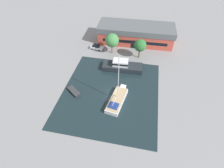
# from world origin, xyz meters

# --- Properties ---
(ground_plane) EXTENTS (440.00, 440.00, 0.00)m
(ground_plane) POSITION_xyz_m (0.00, 0.00, 0.00)
(ground_plane) COLOR gray
(water_canal) EXTENTS (24.77, 28.06, 0.01)m
(water_canal) POSITION_xyz_m (0.00, 0.00, 0.00)
(water_canal) COLOR #19282D
(water_canal) RESTS_ON ground
(warehouse_building) EXTENTS (26.87, 10.61, 6.15)m
(warehouse_building) POSITION_xyz_m (3.61, 27.04, 3.11)
(warehouse_building) COLOR #C64C3D
(warehouse_building) RESTS_ON ground
(quay_tree_near_building) EXTENTS (3.84, 3.84, 6.47)m
(quay_tree_near_building) POSITION_xyz_m (5.88, 17.05, 4.52)
(quay_tree_near_building) COLOR brown
(quay_tree_near_building) RESTS_ON ground
(quay_tree_by_water) EXTENTS (4.44, 4.44, 6.91)m
(quay_tree_by_water) POSITION_xyz_m (-3.20, 18.01, 4.68)
(quay_tree_by_water) COLOR brown
(quay_tree_by_water) RESTS_ON ground
(parked_car) EXTENTS (4.59, 2.41, 1.70)m
(parked_car) POSITION_xyz_m (-8.78, 19.06, 0.85)
(parked_car) COLOR silver
(parked_car) RESTS_ON ground
(sailboat_moored) EXTENTS (4.50, 9.98, 13.53)m
(sailboat_moored) POSITION_xyz_m (2.29, -2.84, 0.70)
(sailboat_moored) COLOR white
(sailboat_moored) RESTS_ON water_canal
(motor_cruiser) EXTENTS (12.08, 4.64, 3.07)m
(motor_cruiser) POSITION_xyz_m (1.39, 10.25, 1.10)
(motor_cruiser) COLOR #23282D
(motor_cruiser) RESTS_ON water_canal
(small_dinghy) EXTENTS (4.34, 3.85, 0.70)m
(small_dinghy) POSITION_xyz_m (-9.41, -1.91, 0.36)
(small_dinghy) COLOR #23282D
(small_dinghy) RESTS_ON water_canal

